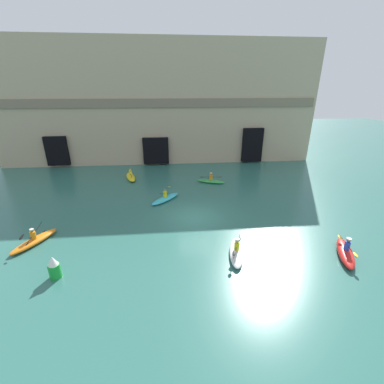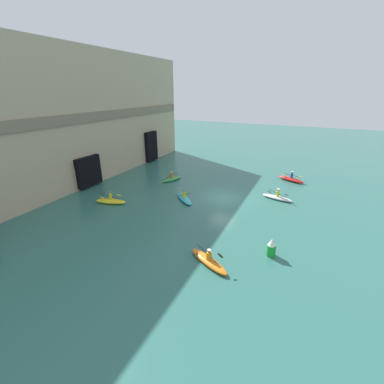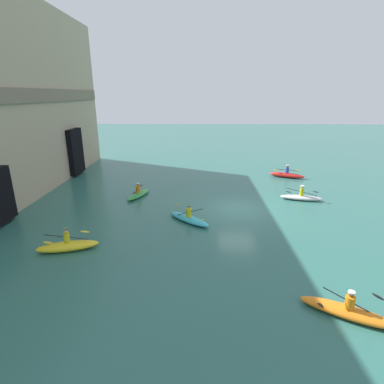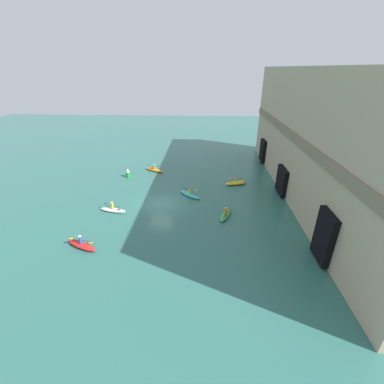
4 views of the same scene
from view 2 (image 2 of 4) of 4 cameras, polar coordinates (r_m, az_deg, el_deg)
name	(u,v)px [view 2 (image 2 of 4)]	position (r m, az deg, el deg)	size (l,w,h in m)	color
ground_plane	(224,198)	(25.64, 7.02, -1.31)	(120.00, 120.00, 0.00)	#2D665B
cliff_bluff	(63,119)	(31.77, -26.72, 14.28)	(38.15, 6.51, 14.16)	tan
kayak_green	(172,179)	(30.40, -4.47, 2.97)	(2.88, 1.73, 1.06)	green
kayak_orange	(209,261)	(16.37, 3.76, -15.00)	(2.15, 3.16, 1.08)	orange
kayak_cyan	(184,198)	(24.87, -1.71, -1.40)	(2.71, 2.86, 1.07)	#33B2C6
kayak_yellow	(111,201)	(25.31, -17.56, -1.91)	(1.57, 3.04, 1.20)	yellow
kayak_red	(291,179)	(32.19, 21.18, 2.68)	(2.01, 3.19, 1.17)	red
kayak_white	(277,197)	(26.42, 18.42, -1.12)	(1.37, 3.03, 1.09)	white
marker_buoy	(271,248)	(17.58, 17.22, -11.75)	(0.59, 0.59, 1.25)	green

